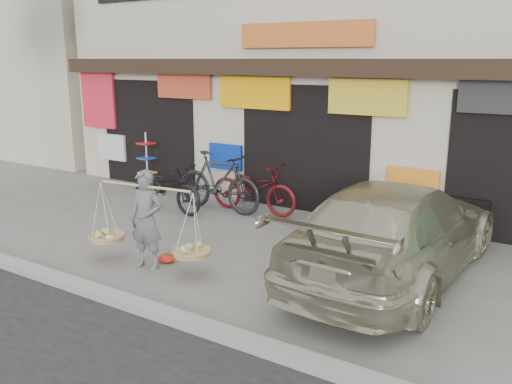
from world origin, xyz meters
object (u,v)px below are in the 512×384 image
Objects in this scene: bike_0 at (167,187)px; bike_1 at (219,182)px; display_rack at (147,167)px; bike_2 at (254,188)px; street_vendor at (146,224)px; suv at (396,230)px.

bike_1 is (0.95, 0.61, 0.12)m from bike_0.
bike_0 is 1.36× the size of display_rack.
bike_0 is at bearing 117.50° from bike_2.
suv is (3.38, 1.80, 0.00)m from street_vendor.
street_vendor reaches higher than bike_2.
bike_0 is 2.01m from display_rack.
bike_2 is at bearing -23.96° from suv.
display_rack reaches higher than bike_0.
display_rack is (-2.61, 0.53, -0.05)m from bike_1.
bike_2 reaches higher than bike_0.
street_vendor is 0.43× the size of suv.
bike_0 is at bearing -34.41° from display_rack.
display_rack is at bearing -14.29° from suv.
street_vendor is 1.09× the size of bike_0.
bike_1 is at bearing 111.85° from bike_2.
street_vendor is 5.27m from display_rack.
bike_2 is 4.11m from suv.
bike_0 is 1.89m from bike_2.
display_rack reaches higher than suv.
bike_1 is (-1.03, 3.28, -0.08)m from street_vendor.
street_vendor reaches higher than bike_1.
suv is at bearing -106.77° from bike_1.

